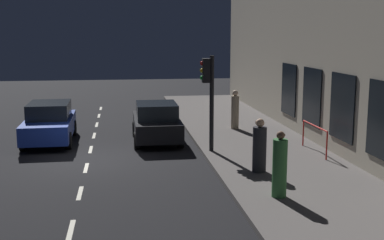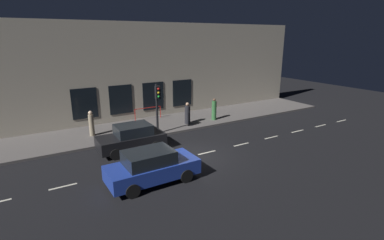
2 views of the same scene
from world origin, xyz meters
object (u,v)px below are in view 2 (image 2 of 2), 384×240
object	(u,v)px
parked_car_0	(152,167)
pedestrian_0	(91,124)
pedestrian_1	(214,110)
parked_car_1	(132,138)
pedestrian_2	(187,114)
traffic_light	(157,101)

from	to	relation	value
parked_car_0	pedestrian_0	size ratio (longest dim) A/B	2.48
pedestrian_0	pedestrian_1	bearing A→B (deg)	-56.67
parked_car_1	pedestrian_0	xyz separation A→B (m)	(3.55, 1.52, 0.16)
pedestrian_1	pedestrian_2	distance (m)	2.36
parked_car_1	pedestrian_1	world-z (taller)	pedestrian_1
parked_car_1	pedestrian_2	xyz separation A→B (m)	(2.72, -5.35, 0.11)
traffic_light	parked_car_1	bearing A→B (deg)	124.19
traffic_light	pedestrian_2	distance (m)	3.44
parked_car_0	pedestrian_0	xyz separation A→B (m)	(7.76, 1.00, 0.16)
parked_car_0	parked_car_1	distance (m)	4.25
parked_car_1	pedestrian_2	world-z (taller)	pedestrian_2
traffic_light	pedestrian_1	bearing A→B (deg)	-80.08
pedestrian_1	parked_car_0	bearing A→B (deg)	-157.39
parked_car_0	pedestrian_2	distance (m)	9.08
parked_car_1	pedestrian_1	xyz separation A→B (m)	(2.58, -7.70, 0.15)
parked_car_0	pedestrian_1	xyz separation A→B (m)	(6.80, -8.22, 0.15)
pedestrian_0	pedestrian_2	world-z (taller)	pedestrian_0
traffic_light	parked_car_0	size ratio (longest dim) A/B	0.80
parked_car_0	parked_car_1	size ratio (longest dim) A/B	1.09
traffic_light	pedestrian_0	size ratio (longest dim) A/B	1.99
pedestrian_1	pedestrian_0	bearing A→B (deg)	157.04
parked_car_1	traffic_light	bearing A→B (deg)	-55.72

